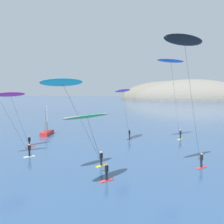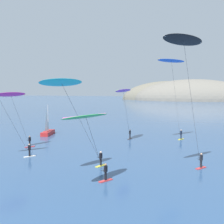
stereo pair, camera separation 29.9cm
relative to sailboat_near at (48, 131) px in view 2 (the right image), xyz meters
name	(u,v)px [view 2 (the right image)]	position (x,y,z in m)	size (l,w,h in m)	color
headland_island	(197,100)	(33.43, 170.51, -0.64)	(103.56, 59.75, 31.02)	slate
sailboat_near	(48,131)	(0.00, 0.00, 0.00)	(2.26, 5.97, 5.70)	#B22323
kitesurfer_green	(88,121)	(17.15, -25.49, 5.31)	(3.47, 5.97, 6.67)	red
kitesurfer_black	(185,50)	(25.18, -19.04, 12.02)	(5.03, 6.23, 14.12)	red
kitesurfer_purple	(124,94)	(15.56, -3.43, 7.21)	(2.54, 6.19, 8.80)	#2D2D33
kitesurfer_cyan	(65,90)	(13.90, -22.89, 8.06)	(4.73, 8.21, 9.85)	yellow
kitesurfer_blue	(172,67)	(23.10, -0.89, 11.73)	(4.96, 5.82, 13.60)	yellow
kitesurfer_magenta	(13,100)	(1.68, -13.60, 6.58)	(3.31, 5.76, 8.37)	red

